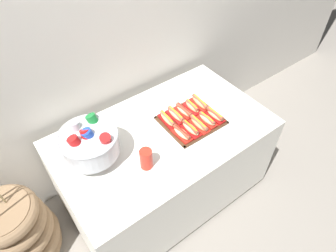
{
  "coord_description": "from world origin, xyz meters",
  "views": [
    {
      "loc": [
        -0.83,
        -1.16,
        2.27
      ],
      "look_at": [
        0.05,
        0.01,
        0.77
      ],
      "focal_mm": 32.17,
      "sensor_mm": 36.0,
      "label": 1
    }
  ],
  "objects_px": {
    "hot_dog_4": "(215,115)",
    "hot_dog_5": "(167,120)",
    "floor_vase": "(16,232)",
    "punch_bowl": "(89,142)",
    "buffet_table": "(164,163)",
    "hot_dog_6": "(176,115)",
    "hot_dog_0": "(182,133)",
    "hot_dog_3": "(207,120)",
    "cup_stack": "(146,159)",
    "serving_tray": "(191,120)",
    "hot_dog_1": "(190,129)",
    "hot_dog_9": "(200,103)",
    "hot_dog_7": "(184,111)",
    "hot_dog_8": "(192,107)",
    "hot_dog_2": "(199,124)"
  },
  "relations": [
    {
      "from": "floor_vase",
      "to": "hot_dog_1",
      "type": "height_order",
      "value": "floor_vase"
    },
    {
      "from": "hot_dog_7",
      "to": "hot_dog_9",
      "type": "relative_size",
      "value": 0.9
    },
    {
      "from": "hot_dog_3",
      "to": "hot_dog_7",
      "type": "bearing_deg",
      "value": 113.48
    },
    {
      "from": "buffet_table",
      "to": "hot_dog_8",
      "type": "relative_size",
      "value": 9.63
    },
    {
      "from": "buffet_table",
      "to": "hot_dog_1",
      "type": "xyz_separation_m",
      "value": [
        0.15,
        -0.11,
        0.39
      ]
    },
    {
      "from": "floor_vase",
      "to": "hot_dog_9",
      "type": "height_order",
      "value": "floor_vase"
    },
    {
      "from": "punch_bowl",
      "to": "hot_dog_9",
      "type": "bearing_deg",
      "value": -2.44
    },
    {
      "from": "punch_bowl",
      "to": "hot_dog_3",
      "type": "bearing_deg",
      "value": -14.28
    },
    {
      "from": "floor_vase",
      "to": "serving_tray",
      "type": "height_order",
      "value": "floor_vase"
    },
    {
      "from": "hot_dog_1",
      "to": "cup_stack",
      "type": "xyz_separation_m",
      "value": [
        -0.4,
        -0.06,
        0.03
      ]
    },
    {
      "from": "hot_dog_3",
      "to": "cup_stack",
      "type": "height_order",
      "value": "cup_stack"
    },
    {
      "from": "hot_dog_1",
      "to": "hot_dog_8",
      "type": "bearing_deg",
      "value": 46.76
    },
    {
      "from": "serving_tray",
      "to": "hot_dog_4",
      "type": "xyz_separation_m",
      "value": [
        0.15,
        -0.09,
        0.03
      ]
    },
    {
      "from": "hot_dog_2",
      "to": "hot_dog_7",
      "type": "height_order",
      "value": "same"
    },
    {
      "from": "cup_stack",
      "to": "hot_dog_5",
      "type": "bearing_deg",
      "value": 34.12
    },
    {
      "from": "hot_dog_4",
      "to": "cup_stack",
      "type": "height_order",
      "value": "cup_stack"
    },
    {
      "from": "hot_dog_5",
      "to": "cup_stack",
      "type": "xyz_separation_m",
      "value": [
        -0.33,
        -0.22,
        0.04
      ]
    },
    {
      "from": "floor_vase",
      "to": "punch_bowl",
      "type": "distance_m",
      "value": 0.89
    },
    {
      "from": "hot_dog_4",
      "to": "hot_dog_5",
      "type": "xyz_separation_m",
      "value": [
        -0.3,
        0.17,
        -0.0
      ]
    },
    {
      "from": "hot_dog_1",
      "to": "hot_dog_9",
      "type": "distance_m",
      "value": 0.28
    },
    {
      "from": "hot_dog_3",
      "to": "punch_bowl",
      "type": "distance_m",
      "value": 0.82
    },
    {
      "from": "buffet_table",
      "to": "hot_dog_1",
      "type": "bearing_deg",
      "value": -38.19
    },
    {
      "from": "hot_dog_1",
      "to": "cup_stack",
      "type": "bearing_deg",
      "value": -171.84
    },
    {
      "from": "serving_tray",
      "to": "punch_bowl",
      "type": "xyz_separation_m",
      "value": [
        -0.72,
        0.12,
        0.15
      ]
    },
    {
      "from": "hot_dog_4",
      "to": "hot_dog_9",
      "type": "distance_m",
      "value": 0.17
    },
    {
      "from": "hot_dog_0",
      "to": "hot_dog_3",
      "type": "height_order",
      "value": "same"
    },
    {
      "from": "serving_tray",
      "to": "punch_bowl",
      "type": "relative_size",
      "value": 1.13
    },
    {
      "from": "hot_dog_3",
      "to": "hot_dog_8",
      "type": "relative_size",
      "value": 1.01
    },
    {
      "from": "hot_dog_0",
      "to": "floor_vase",
      "type": "bearing_deg",
      "value": 164.88
    },
    {
      "from": "hot_dog_5",
      "to": "hot_dog_7",
      "type": "distance_m",
      "value": 0.15
    },
    {
      "from": "hot_dog_0",
      "to": "punch_bowl",
      "type": "distance_m",
      "value": 0.61
    },
    {
      "from": "floor_vase",
      "to": "hot_dog_0",
      "type": "xyz_separation_m",
      "value": [
        1.18,
        -0.32,
        0.51
      ]
    },
    {
      "from": "floor_vase",
      "to": "punch_bowl",
      "type": "height_order",
      "value": "floor_vase"
    },
    {
      "from": "serving_tray",
      "to": "hot_dog_8",
      "type": "bearing_deg",
      "value": 46.76
    },
    {
      "from": "hot_dog_1",
      "to": "hot_dog_9",
      "type": "relative_size",
      "value": 0.9
    },
    {
      "from": "hot_dog_5",
      "to": "hot_dog_4",
      "type": "bearing_deg",
      "value": -29.77
    },
    {
      "from": "cup_stack",
      "to": "hot_dog_3",
      "type": "bearing_deg",
      "value": 5.71
    },
    {
      "from": "buffet_table",
      "to": "hot_dog_6",
      "type": "distance_m",
      "value": 0.42
    },
    {
      "from": "hot_dog_6",
      "to": "punch_bowl",
      "type": "distance_m",
      "value": 0.65
    },
    {
      "from": "hot_dog_8",
      "to": "hot_dog_2",
      "type": "bearing_deg",
      "value": -115.41
    },
    {
      "from": "serving_tray",
      "to": "buffet_table",
      "type": "bearing_deg",
      "value": 171.55
    },
    {
      "from": "hot_dog_8",
      "to": "cup_stack",
      "type": "bearing_deg",
      "value": -158.38
    },
    {
      "from": "hot_dog_3",
      "to": "hot_dog_5",
      "type": "height_order",
      "value": "same"
    },
    {
      "from": "hot_dog_9",
      "to": "hot_dog_6",
      "type": "bearing_deg",
      "value": 179.04
    },
    {
      "from": "hot_dog_5",
      "to": "hot_dog_6",
      "type": "relative_size",
      "value": 1.01
    },
    {
      "from": "floor_vase",
      "to": "hot_dog_1",
      "type": "relative_size",
      "value": 6.5
    },
    {
      "from": "floor_vase",
      "to": "hot_dog_5",
      "type": "xyz_separation_m",
      "value": [
        1.19,
        -0.16,
        0.51
      ]
    },
    {
      "from": "hot_dog_6",
      "to": "cup_stack",
      "type": "relative_size",
      "value": 1.28
    },
    {
      "from": "hot_dog_7",
      "to": "hot_dog_9",
      "type": "height_order",
      "value": "same"
    },
    {
      "from": "buffet_table",
      "to": "serving_tray",
      "type": "bearing_deg",
      "value": -8.45
    }
  ]
}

